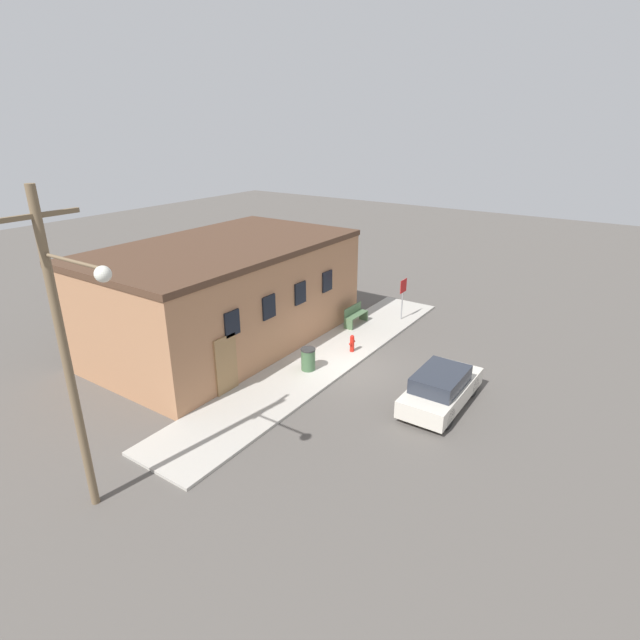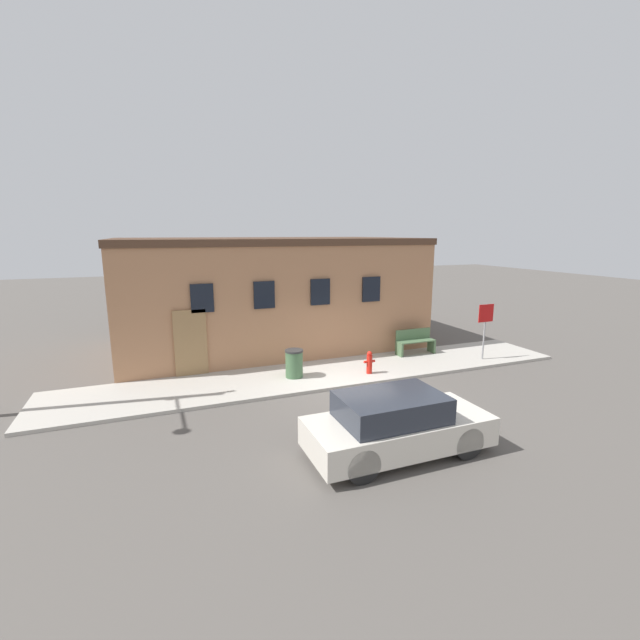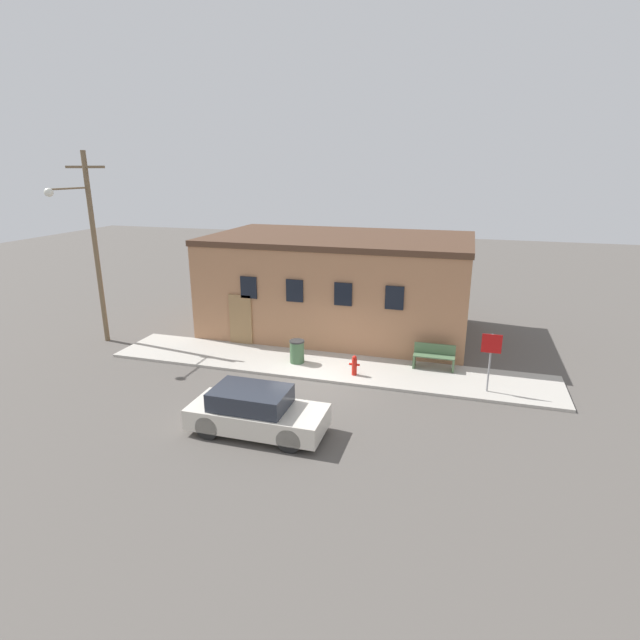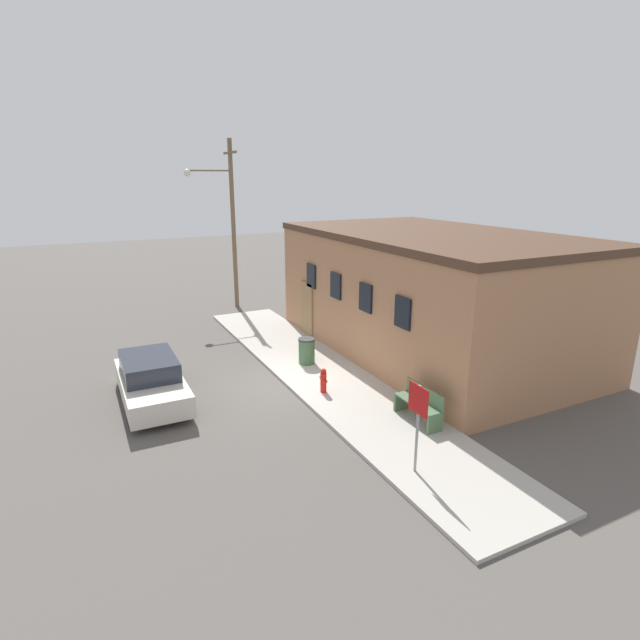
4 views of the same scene
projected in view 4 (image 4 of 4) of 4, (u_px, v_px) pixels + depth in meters
ground_plane at (283, 384)px, 15.44m from camera, size 80.00×80.00×0.00m
sidewalk at (323, 375)px, 16.00m from camera, size 16.74×2.73×0.10m
brick_building at (429, 292)px, 17.95m from camera, size 11.40×6.65×4.34m
fire_hydrant at (323, 380)px, 14.54m from camera, size 0.38×0.18×0.74m
stop_sign at (418, 413)px, 10.33m from camera, size 0.63×0.06×1.99m
bench at (419, 404)px, 12.83m from camera, size 1.49×0.44×0.91m
trash_bin at (307, 351)px, 16.78m from camera, size 0.57×0.57×0.88m
utility_pole at (229, 217)px, 23.37m from camera, size 1.80×2.26×7.85m
parked_car at (151, 381)px, 14.10m from camera, size 3.86×1.62×1.31m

